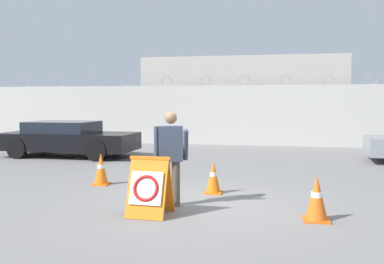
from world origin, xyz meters
TOP-DOWN VIEW (x-y plane):
  - ground_plane at (0.00, 0.00)m, footprint 90.00×90.00m
  - perimeter_wall at (-0.00, 11.15)m, footprint 36.00×0.30m
  - building_block at (-0.24, 15.03)m, footprint 9.75×5.54m
  - barricade_sign at (-0.70, -0.95)m, footprint 0.71×0.74m
  - security_guard at (-0.49, -0.24)m, footprint 0.68×0.37m
  - traffic_cone_near at (0.12, 1.01)m, footprint 0.36×0.36m
  - traffic_cone_mid at (-2.58, 1.42)m, footprint 0.38×0.38m
  - traffic_cone_far at (2.06, -0.73)m, footprint 0.42×0.42m
  - parked_car_front_coupe at (-5.77, 5.97)m, footprint 4.73×2.08m

SIDE VIEW (x-z plane):
  - ground_plane at x=0.00m, z-range 0.00..0.00m
  - traffic_cone_near at x=0.12m, z-range 0.00..0.69m
  - traffic_cone_mid at x=-2.58m, z-range 0.00..0.74m
  - traffic_cone_far at x=2.06m, z-range 0.00..0.74m
  - barricade_sign at x=-0.70m, z-range -0.01..1.01m
  - parked_car_front_coupe at x=-5.77m, z-range 0.02..1.25m
  - security_guard at x=-0.49m, z-range 0.10..1.85m
  - perimeter_wall at x=0.00m, z-range -0.22..2.88m
  - building_block at x=-0.24m, z-range 0.00..4.07m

